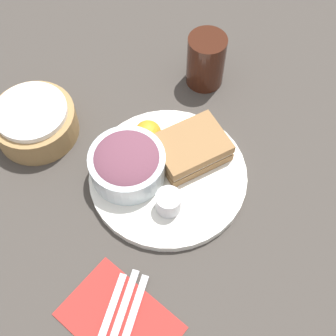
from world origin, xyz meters
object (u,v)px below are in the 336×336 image
fork (130,323)px  plate (168,176)px  dressing_cup (169,202)px  spoon (109,317)px  knife (119,320)px  sandwich (191,148)px  salad_bowl (127,163)px  bread_basket (35,121)px  drink_glass (206,61)px

fork → plate: bearing=-176.2°
plate → dressing_cup: 0.07m
plate → spoon: 0.27m
fork → knife: 0.02m
sandwich → spoon: 0.33m
salad_bowl → spoon: bearing=-144.9°
sandwich → fork: sandwich is taller
sandwich → bread_basket: bread_basket is taller
drink_glass → knife: (-0.49, -0.20, -0.05)m
salad_bowl → dressing_cup: bearing=-94.0°
dressing_cup → spoon: dressing_cup is taller
plate → sandwich: size_ratio=1.89×
dressing_cup → spoon: size_ratio=0.31×
spoon → dressing_cup: bearing=169.5°
spoon → knife: bearing=90.0°
dressing_cup → bread_basket: bearing=95.7°
salad_bowl → fork: (-0.20, -0.18, -0.05)m
knife → drink_glass: bearing=179.4°
sandwich → drink_glass: bearing=30.1°
sandwich → salad_bowl: (-0.10, 0.06, 0.01)m
salad_bowl → knife: bearing=-141.1°
salad_bowl → bread_basket: (-0.04, 0.21, -0.02)m
salad_bowl → bread_basket: 0.21m
dressing_cup → fork: dressing_cup is taller
plate → bread_basket: (-0.08, 0.27, 0.03)m
sandwich → fork: 0.33m
sandwich → bread_basket: size_ratio=0.96×
plate → salad_bowl: 0.08m
sandwich → dressing_cup: sandwich is taller
plate → sandwich: sandwich is taller
drink_glass → plate: bearing=-157.9°
salad_bowl → drink_glass: drink_glass is taller
drink_glass → spoon: 0.53m
salad_bowl → knife: salad_bowl is taller
sandwich → spoon: size_ratio=1.07×
knife → spoon: 0.02m
sandwich → salad_bowl: salad_bowl is taller
drink_glass → spoon: (-0.49, -0.19, -0.05)m
fork → sandwich: bearing=178.0°
bread_basket → knife: (-0.17, -0.38, -0.03)m
sandwich → knife: 0.33m
salad_bowl → spoon: 0.26m
salad_bowl → fork: size_ratio=0.86×
plate → spoon: (-0.26, -0.09, -0.00)m
bread_basket → knife: bearing=-114.1°
bread_basket → knife: 0.41m
sandwich → salad_bowl: bearing=148.4°
bread_basket → plate: bearing=-72.6°
salad_bowl → drink_glass: size_ratio=1.19×
plate → fork: bearing=-152.9°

